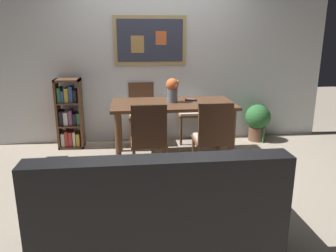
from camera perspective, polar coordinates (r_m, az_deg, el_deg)
ground_plane at (r=4.14m, az=-0.17°, el=-7.66°), size 12.00×12.00×0.00m
wall_back_with_painting at (r=5.14m, az=-1.92°, el=11.90°), size 5.20×0.14×2.60m
dining_table at (r=4.38m, az=0.84°, el=2.73°), size 1.59×0.83×0.76m
dining_chair_far_left at (r=5.09m, az=-4.51°, el=3.09°), size 0.40×0.41×0.91m
dining_chair_far_right at (r=5.19m, az=3.71°, el=3.36°), size 0.40×0.41×0.91m
dining_chair_near_left at (r=3.69m, az=-3.30°, el=-1.72°), size 0.40×0.41×0.91m
dining_chair_near_right at (r=3.80m, az=7.65°, el=-1.34°), size 0.40×0.41×0.91m
leather_couch at (r=2.67m, az=-2.01°, el=-14.20°), size 1.80×0.84×0.84m
bookshelf at (r=5.06m, az=-16.35°, el=1.69°), size 0.36×0.28×1.01m
potted_ivy at (r=5.38m, az=15.01°, el=0.94°), size 0.39×0.39×0.59m
flower_vase at (r=4.36m, az=0.74°, el=6.33°), size 0.17×0.17×0.31m
tv_remote at (r=4.49m, az=3.94°, el=4.45°), size 0.16×0.10×0.02m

